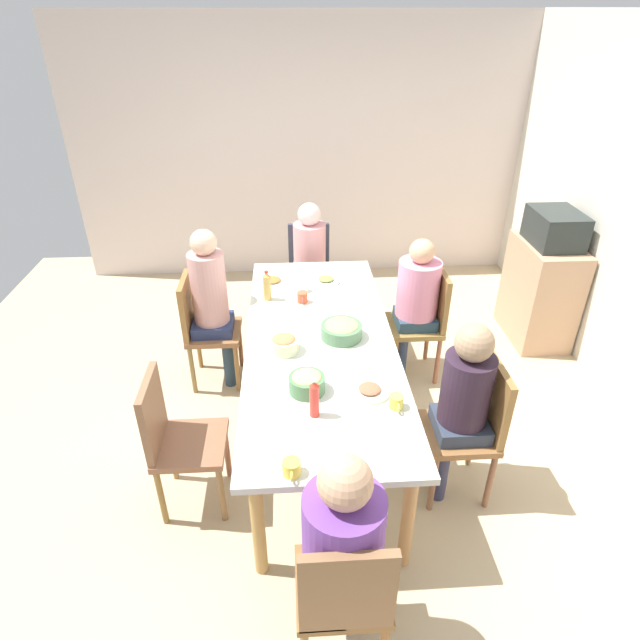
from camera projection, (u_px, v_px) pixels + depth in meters
The scene contains 28 objects.
ground_plane at pixel (320, 425), 3.82m from camera, with size 6.29×6.29×0.00m, color tan.
wall_left at pixel (304, 153), 5.45m from camera, with size 0.12×4.73×2.60m, color beige.
dining_table at pixel (320, 348), 3.48m from camera, with size 2.43×0.96×0.73m.
chair_0 at pixel (309, 267), 4.92m from camera, with size 0.40×0.40×0.90m.
person_0 at pixel (310, 253), 4.75m from camera, with size 0.30×0.30×1.15m.
chair_1 at pixel (425, 318), 4.12m from camera, with size 0.40×0.40×0.90m.
person_1 at pixel (416, 296), 4.02m from camera, with size 0.32×0.32×1.17m.
chair_2 at pixel (473, 423), 3.08m from camera, with size 0.40×0.40×0.90m.
person_2 at pixel (463, 397), 2.97m from camera, with size 0.30×0.30×1.18m.
chair_3 at pixel (175, 436), 2.99m from camera, with size 0.40×0.40×0.90m.
chair_4 at pixel (203, 325), 4.03m from camera, with size 0.40×0.40×0.90m.
person_4 at pixel (212, 298), 3.92m from camera, with size 0.30×0.30×1.28m.
chair_5 at pixel (344, 593), 2.19m from camera, with size 0.40×0.40×0.90m.
person_5 at pixel (343, 541), 2.15m from camera, with size 0.33×0.33×1.19m.
plate_0 at pixel (272, 281), 4.14m from camera, with size 0.24×0.24×0.04m.
plate_1 at pixel (326, 280), 4.16m from camera, with size 0.22×0.22×0.04m.
plate_2 at pixel (370, 390), 2.97m from camera, with size 0.23×0.23×0.04m.
bowl_0 at pixel (284, 344), 3.30m from camera, with size 0.18×0.18×0.11m.
bowl_1 at pixel (341, 330), 3.44m from camera, with size 0.27×0.27×0.11m.
bowl_2 at pixel (307, 383), 2.95m from camera, with size 0.20×0.20×0.12m.
cup_0 at pixel (302, 297), 3.86m from camera, with size 0.11×0.08×0.08m.
cup_1 at pixel (302, 287), 4.01m from camera, with size 0.11×0.08×0.08m.
cup_2 at pixel (292, 468), 2.44m from camera, with size 0.12×0.09×0.07m.
cup_3 at pixel (396, 402), 2.84m from camera, with size 0.11×0.08×0.08m.
bottle_0 at pixel (314, 399), 2.75m from camera, with size 0.05×0.05×0.24m.
bottle_1 at pixel (267, 286), 3.86m from camera, with size 0.06×0.06×0.23m.
side_cabinet at pixel (540, 292), 4.63m from camera, with size 0.70×0.44×0.90m, color tan.
microwave at pixel (555, 228), 4.33m from camera, with size 0.48×0.36×0.28m, color #242B2A.
Camera 1 is at (2.89, -0.18, 2.60)m, focal length 29.61 mm.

